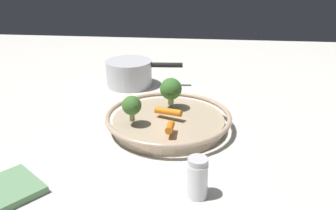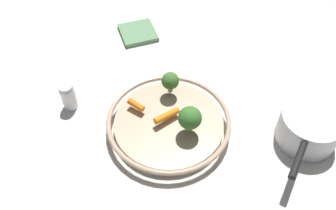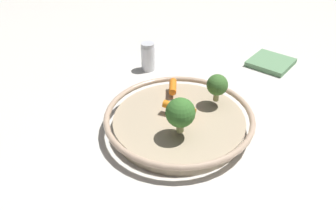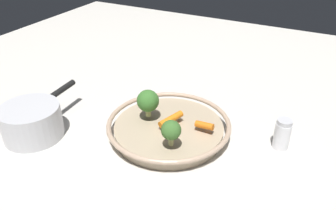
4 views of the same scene
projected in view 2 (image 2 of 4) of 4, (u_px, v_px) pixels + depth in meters
The scene contains 9 objects.
ground_plane at pixel (169, 129), 0.92m from camera, with size 2.02×2.02×0.00m, color beige.
serving_bowl at pixel (169, 124), 0.90m from camera, with size 0.31×0.31×0.04m.
baby_carrot_near_rim at pixel (167, 115), 0.88m from camera, with size 0.02×0.02×0.07m, color orange.
baby_carrot_back at pixel (136, 105), 0.90m from camera, with size 0.02×0.02×0.05m, color orange.
broccoli_floret_mid at pixel (189, 119), 0.83m from camera, with size 0.06×0.06×0.07m.
broccoli_floret_small at pixel (170, 81), 0.92m from camera, with size 0.05×0.05×0.06m.
salt_shaker at pixel (68, 96), 0.94m from camera, with size 0.04×0.04×0.08m.
saucepan at pixel (309, 128), 0.87m from camera, with size 0.15×0.25×0.08m.
dish_towel at pixel (138, 33), 1.16m from camera, with size 0.11×0.11×0.01m, color #669366.
Camera 2 is at (0.30, -0.46, 0.74)m, focal length 38.18 mm.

